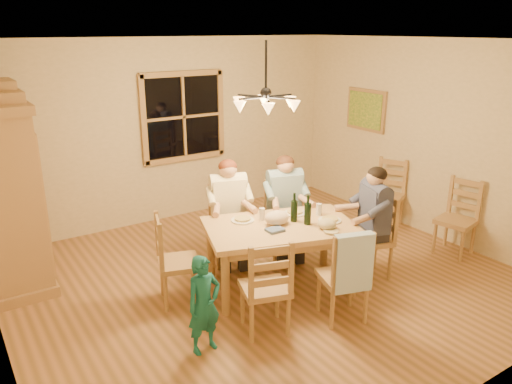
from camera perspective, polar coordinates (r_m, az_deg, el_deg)
floor at (r=5.97m, az=1.00°, el=-9.91°), size 5.50×5.50×0.00m
ceiling at (r=5.26m, az=1.17°, el=16.99°), size 5.50×5.00×0.02m
wall_back at (r=7.60m, az=-9.71°, el=6.88°), size 5.50×0.02×2.70m
wall_right at (r=7.33m, az=19.21°, el=5.71°), size 0.02×5.00×2.70m
window at (r=7.61m, az=-8.30°, el=8.51°), size 1.30×0.06×1.30m
painting at (r=8.03m, az=12.45°, el=9.14°), size 0.06×0.78×0.64m
chandelier at (r=5.31m, az=1.12°, el=10.25°), size 0.77×0.68×0.71m
armoire at (r=6.22m, az=-26.77°, el=-0.20°), size 0.66×1.40×2.30m
dining_table at (r=5.53m, az=2.79°, el=-4.80°), size 1.85×1.43×0.76m
chair_far_left at (r=6.24m, az=-3.07°, el=-5.51°), size 0.55×0.53×0.99m
chair_far_right at (r=6.43m, az=3.24°, el=-4.80°), size 0.55×0.53×0.99m
chair_near_left at (r=4.92m, az=1.03°, el=-12.47°), size 0.55×0.53×0.99m
chair_near_right at (r=5.19m, az=9.82°, el=-11.04°), size 0.55×0.53×0.99m
chair_end_left at (r=5.45m, az=-8.74°, el=-9.42°), size 0.53×0.55×0.99m
chair_end_right at (r=6.10m, az=12.90°, el=-6.59°), size 0.53×0.55×0.99m
adult_woman at (r=6.05m, az=-3.15°, el=-0.84°), size 0.49×0.51×0.87m
adult_plaid_man at (r=6.23m, az=3.33°, el=-0.24°), size 0.49×0.51×0.87m
adult_slate_man at (r=5.89m, az=13.27°, el=-1.83°), size 0.51×0.49×0.87m
towel at (r=4.85m, az=11.03°, el=-7.97°), size 0.39×0.21×0.58m
wine_bottle_a at (r=5.54m, az=4.39°, el=-1.75°), size 0.08×0.08×0.33m
wine_bottle_b at (r=5.47m, az=5.93°, el=-2.06°), size 0.08×0.08×0.33m
plate_woman at (r=5.59m, az=-1.55°, el=-3.25°), size 0.26×0.26×0.02m
plate_plaid at (r=5.81m, az=4.48°, el=-2.43°), size 0.26×0.26×0.02m
plate_slate at (r=5.64m, az=8.43°, el=-3.23°), size 0.26×0.26×0.02m
wine_glass_a at (r=5.59m, az=0.70°, el=-2.55°), size 0.06×0.06×0.14m
wine_glass_b at (r=5.78m, az=7.20°, el=-2.00°), size 0.06×0.06×0.14m
cap at (r=5.41m, az=8.14°, el=-3.63°), size 0.20×0.20×0.11m
napkin at (r=5.31m, az=2.19°, el=-4.35°), size 0.21×0.19×0.03m
cloth_bundle at (r=5.47m, az=2.40°, el=-2.96°), size 0.28×0.22×0.15m
child at (r=4.59m, az=-5.97°, el=-12.68°), size 0.36×0.26×0.93m
chair_spare_front at (r=6.96m, az=21.74°, el=-4.27°), size 0.50×0.52×0.99m
chair_spare_back at (r=7.63m, az=14.62°, el=-1.58°), size 0.56×0.57×0.99m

